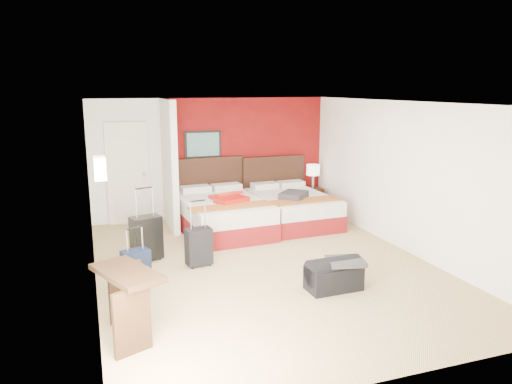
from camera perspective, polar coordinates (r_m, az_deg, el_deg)
name	(u,v)px	position (r m, az deg, el deg)	size (l,w,h in m)	color
ground	(265,265)	(7.73, 1.00, -8.53)	(6.50, 6.50, 0.00)	#CFB47F
room_walls	(157,176)	(8.40, -11.39, 1.82)	(5.02, 6.52, 2.50)	white
red_accent_panel	(246,156)	(10.63, -1.19, 4.16)	(3.50, 0.04, 2.50)	maroon
partition_wall	(170,165)	(9.62, -10.00, 3.13)	(0.12, 1.20, 2.50)	silver
entry_door	(128,173)	(10.15, -14.68, 2.10)	(0.82, 0.06, 2.05)	silver
bed_left	(222,216)	(9.39, -3.93, -2.75)	(1.48, 2.11, 0.63)	white
bed_right	(292,209)	(9.96, 4.21, -2.01)	(1.38, 1.97, 0.59)	silver
red_suitcase_open	(229,198)	(9.24, -3.20, -0.66)	(0.57, 0.79, 0.10)	#B8180F
jacket_bundle	(294,195)	(9.57, 4.40, -0.38)	(0.54, 0.43, 0.13)	#343338
nightstand	(312,200)	(10.96, 6.58, -0.90)	(0.38, 0.38, 0.54)	black
table_lamp	(313,176)	(10.85, 6.64, 1.82)	(0.29, 0.29, 0.52)	white
suitcase_black	(146,239)	(8.04, -12.62, -5.40)	(0.46, 0.29, 0.69)	black
suitcase_charcoal	(199,248)	(7.68, -6.67, -6.49)	(0.39, 0.24, 0.57)	black
suitcase_navy	(136,270)	(7.05, -13.73, -8.77)	(0.37, 0.22, 0.51)	black
duffel_bag	(334,277)	(6.88, 9.01, -9.67)	(0.74, 0.39, 0.37)	black
jacket_draped	(346,261)	(6.83, 10.39, -7.92)	(0.48, 0.41, 0.06)	#343439
desk	(129,303)	(5.73, -14.57, -12.41)	(0.46, 0.93, 0.77)	#311E10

